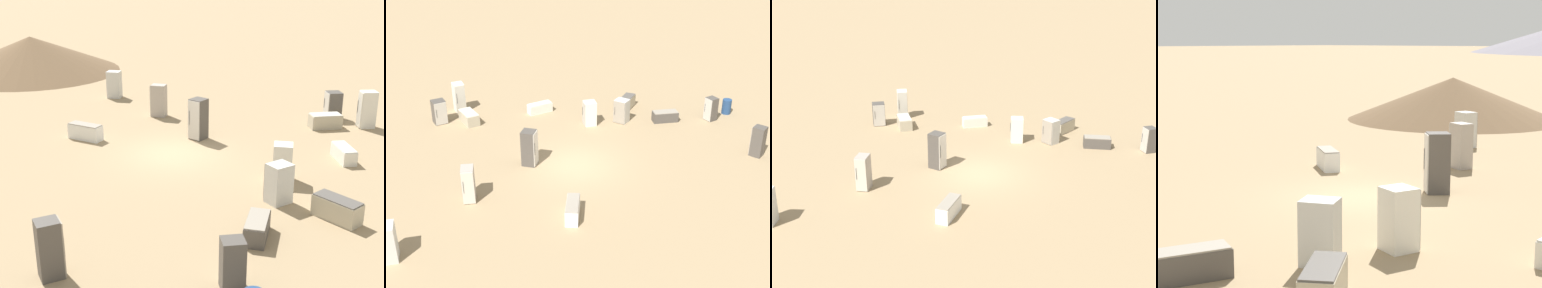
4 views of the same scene
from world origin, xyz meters
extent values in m
plane|color=#9E8460|center=(0.00, 0.00, 0.00)|extent=(1000.00, 1000.00, 0.00)
cube|color=#A89E93|center=(0.33, -5.80, 0.85)|extent=(0.90, 0.80, 1.70)
cube|color=beige|center=(0.70, -5.95, 0.85)|extent=(0.24, 0.52, 1.63)
cylinder|color=#2D2D2D|center=(0.65, -6.14, 0.93)|extent=(0.02, 0.02, 0.59)
cube|color=silver|center=(-9.79, -2.76, 0.92)|extent=(0.78, 0.69, 1.83)
cube|color=beige|center=(-9.40, -2.79, 0.92)|extent=(0.08, 0.61, 1.76)
cylinder|color=#2D2D2D|center=(-9.38, -3.02, 1.01)|extent=(0.02, 0.02, 0.64)
cube|color=#4C4742|center=(-1.32, -1.95, 0.95)|extent=(0.96, 0.96, 1.90)
cube|color=#BCB7AD|center=(-1.07, -1.69, 0.95)|extent=(0.49, 0.48, 1.82)
cylinder|color=#2D2D2D|center=(-0.88, -1.84, 1.05)|extent=(0.02, 0.02, 0.67)
cube|color=#B2A88E|center=(-4.83, 6.56, 0.36)|extent=(1.44, 1.67, 0.71)
cube|color=#56514C|center=(-4.83, 6.56, 0.73)|extent=(1.38, 1.61, 0.04)
cube|color=#B2A88E|center=(-7.74, -2.90, 0.33)|extent=(1.55, 0.81, 0.67)
cube|color=beige|center=(-7.74, -2.90, 0.69)|extent=(1.49, 0.78, 0.04)
cube|color=silver|center=(-7.01, 1.48, 0.29)|extent=(0.59, 1.53, 0.57)
cube|color=silver|center=(-7.01, 1.48, 0.59)|extent=(0.57, 1.47, 0.04)
cube|color=silver|center=(-3.28, 5.12, 0.71)|extent=(0.99, 0.93, 1.43)
cube|color=gray|center=(-3.12, 4.81, 0.71)|extent=(0.68, 0.37, 1.37)
cylinder|color=#2D2D2D|center=(-3.35, 4.66, 0.78)|extent=(0.02, 0.02, 0.50)
cube|color=#4C4742|center=(-8.67, -4.40, 0.71)|extent=(0.71, 0.76, 1.42)
cube|color=#BCB7AD|center=(-8.29, -4.41, 0.71)|extent=(0.04, 0.72, 1.37)
cylinder|color=#2D2D2D|center=(-8.27, -4.67, 0.78)|extent=(0.02, 0.02, 0.50)
cube|color=white|center=(3.91, -2.37, 0.35)|extent=(1.67, 1.37, 0.70)
cube|color=gray|center=(3.91, -2.37, 0.72)|extent=(1.61, 1.32, 0.04)
cube|color=silver|center=(-3.90, 3.26, 0.73)|extent=(0.87, 0.85, 1.46)
cube|color=#BCB7AD|center=(-4.00, 2.91, 0.73)|extent=(0.66, 0.23, 1.40)
cylinder|color=#2D2D2D|center=(-4.25, 2.95, 0.80)|extent=(0.02, 0.02, 0.51)
cube|color=#4C4742|center=(-2.01, 7.44, 0.30)|extent=(1.13, 1.63, 0.60)
cube|color=gray|center=(-2.01, 7.44, 0.62)|extent=(1.08, 1.57, 0.04)
cube|color=#4C4742|center=(-0.80, 9.97, 0.71)|extent=(0.62, 0.57, 1.43)
cube|color=#BCB7AD|center=(-0.79, 9.67, 0.71)|extent=(0.58, 0.06, 1.37)
cylinder|color=#2D2D2D|center=(-1.00, 9.63, 0.79)|extent=(0.02, 0.02, 0.50)
camera|label=1|loc=(1.45, 21.51, 8.14)|focal=50.00mm
camera|label=2|loc=(20.83, -11.93, 13.61)|focal=50.00mm
camera|label=3|loc=(23.94, -6.22, 11.59)|focal=50.00mm
camera|label=4|loc=(-12.60, 14.28, 4.70)|focal=60.00mm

